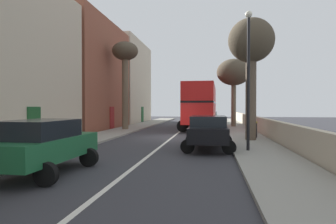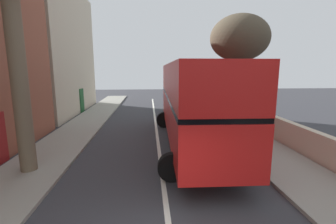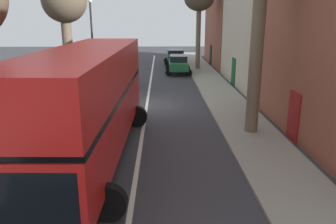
# 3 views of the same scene
# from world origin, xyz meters

# --- Properties ---
(double_decker_bus) EXTENTS (3.78, 11.37, 4.06)m
(double_decker_bus) POSITION_xyz_m (1.70, 7.86, 2.36)
(double_decker_bus) COLOR red
(double_decker_bus) RESTS_ON ground
(parked_car_green_right_3) EXTENTS (2.53, 4.34, 1.49)m
(parked_car_green_right_3) POSITION_xyz_m (2.50, 17.60, 0.87)
(parked_car_green_right_3) COLOR #1E6038
(parked_car_green_right_3) RESTS_ON ground
(street_tree_right_3) EXTENTS (3.41, 3.41, 6.82)m
(street_tree_right_3) POSITION_xyz_m (4.86, 10.30, 5.49)
(street_tree_right_3) COLOR brown
(street_tree_right_3) RESTS_ON sidewalk_right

